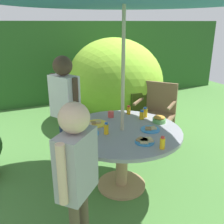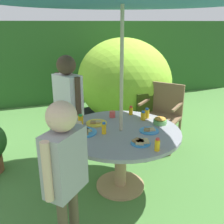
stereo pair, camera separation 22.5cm
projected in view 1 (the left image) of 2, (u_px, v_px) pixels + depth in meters
name	position (u px, v px, depth m)	size (l,w,h in m)	color
ground_plane	(121.00, 186.00, 2.95)	(10.00, 10.00, 0.02)	#477A38
hedge_backdrop	(51.00, 62.00, 5.88)	(9.00, 0.70, 1.80)	#285623
garden_table	(122.00, 142.00, 2.76)	(1.26, 1.26, 0.70)	tan
wooden_chair	(156.00, 110.00, 3.84)	(0.68, 0.69, 0.94)	brown
dome_tent	(114.00, 81.00, 4.73)	(2.16, 2.16, 1.53)	#8CC633
child_in_white_shirt	(65.00, 97.00, 3.18)	(0.35, 0.43, 1.41)	navy
child_in_grey_shirt	(76.00, 164.00, 1.83)	(0.37, 0.36, 1.29)	brown
snack_bowl	(159.00, 119.00, 2.90)	(0.15, 0.15, 0.08)	#66B259
plate_mid_right	(96.00, 123.00, 2.86)	(0.24, 0.24, 0.03)	yellow
plate_back_edge	(150.00, 129.00, 2.70)	(0.20, 0.20, 0.03)	#338CD8
plate_front_edge	(86.00, 133.00, 2.61)	(0.26, 0.26, 0.03)	#338CD8
plate_mid_left	(145.00, 141.00, 2.42)	(0.19, 0.19, 0.03)	#338CD8
juice_bottle_near_left	(162.00, 143.00, 2.29)	(0.05, 0.05, 0.12)	yellow
juice_bottle_near_right	(75.00, 124.00, 2.73)	(0.05, 0.05, 0.11)	yellow
juice_bottle_far_left	(142.00, 115.00, 3.00)	(0.06, 0.06, 0.11)	yellow
juice_bottle_far_right	(145.00, 112.00, 3.06)	(0.06, 0.06, 0.12)	yellow
juice_bottle_center_front	(106.00, 129.00, 2.59)	(0.05, 0.05, 0.12)	yellow
juice_bottle_center_back	(81.00, 121.00, 2.81)	(0.06, 0.06, 0.12)	yellow
juice_bottle_spot_a	(129.00, 110.00, 3.16)	(0.05, 0.05, 0.11)	yellow
cup_near	(111.00, 114.00, 3.06)	(0.07, 0.07, 0.07)	#E04C47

